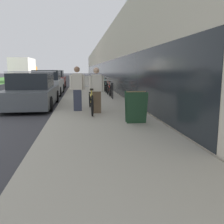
{
  "coord_description": "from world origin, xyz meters",
  "views": [
    {
      "loc": [
        4.72,
        -6.42,
        1.62
      ],
      "look_at": [
        6.98,
        11.44,
        -1.43
      ],
      "focal_mm": 40.0,
      "sensor_mm": 36.0,
      "label": 1
    }
  ],
  "objects": [
    {
      "name": "vintage_roadster_curbside",
      "position": [
        2.57,
        10.52,
        0.72
      ],
      "size": [
        1.94,
        4.66,
        1.6
      ],
      "color": "silver",
      "rests_on": "ground"
    },
    {
      "name": "moving_truck",
      "position": [
        -2.51,
        27.5,
        1.54
      ],
      "size": [
        2.43,
        6.94,
        3.06
      ],
      "color": "orange",
      "rests_on": "ground"
    },
    {
      "name": "sidewalk_slab",
      "position": [
        5.38,
        21.0,
        0.07
      ],
      "size": [
        3.28,
        70.0,
        0.13
      ],
      "color": "#A39E8E",
      "rests_on": "ground"
    },
    {
      "name": "tandem_bicycle",
      "position": [
        5.09,
        2.54,
        0.51
      ],
      "size": [
        0.52,
        2.73,
        0.88
      ],
      "color": "black",
      "rests_on": "sidewalk_slab"
    },
    {
      "name": "person_bystander",
      "position": [
        4.61,
        2.77,
        0.94
      ],
      "size": [
        0.55,
        0.21,
        1.61
      ],
      "color": "#33384C",
      "rests_on": "sidewalk_slab"
    },
    {
      "name": "bike_rack_hoop",
      "position": [
        6.36,
        6.52,
        0.65
      ],
      "size": [
        0.05,
        0.6,
        0.84
      ],
      "color": "black",
      "rests_on": "sidewalk_slab"
    },
    {
      "name": "cruiser_bike_middle",
      "position": [
        6.38,
        10.29,
        0.54
      ],
      "size": [
        0.52,
        1.81,
        0.98
      ],
      "color": "black",
      "rests_on": "sidewalk_slab"
    },
    {
      "name": "parked_sedan_far",
      "position": [
        2.45,
        15.85,
        0.72
      ],
      "size": [
        1.9,
        4.07,
        1.57
      ],
      "color": "maroon",
      "rests_on": "ground"
    },
    {
      "name": "cruiser_bike_farthest",
      "position": [
        6.41,
        12.35,
        0.54
      ],
      "size": [
        0.52,
        1.72,
        0.97
      ],
      "color": "black",
      "rests_on": "sidewalk_slab"
    },
    {
      "name": "cruiser_bike_nearest",
      "position": [
        6.36,
        8.02,
        0.5
      ],
      "size": [
        0.52,
        1.83,
        0.87
      ],
      "color": "black",
      "rests_on": "sidewalk_slab"
    },
    {
      "name": "sandwich_board_sign",
      "position": [
        6.27,
        0.43,
        0.58
      ],
      "size": [
        0.56,
        0.56,
        0.9
      ],
      "color": "#23472D",
      "rests_on": "sidewalk_slab"
    },
    {
      "name": "storefront_facade",
      "position": [
        12.05,
        29.0,
        2.47
      ],
      "size": [
        10.01,
        70.0,
        4.96
      ],
      "color": "beige",
      "rests_on": "ground"
    },
    {
      "name": "person_rider",
      "position": [
        5.27,
        2.19,
        0.92
      ],
      "size": [
        0.53,
        0.21,
        1.57
      ],
      "color": "brown",
      "rests_on": "sidewalk_slab"
    },
    {
      "name": "parked_sedan_curbside",
      "position": [
        2.63,
        4.86,
        0.67
      ],
      "size": [
        2.0,
        4.67,
        1.55
      ],
      "color": "#4C5156",
      "rests_on": "ground"
    }
  ]
}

